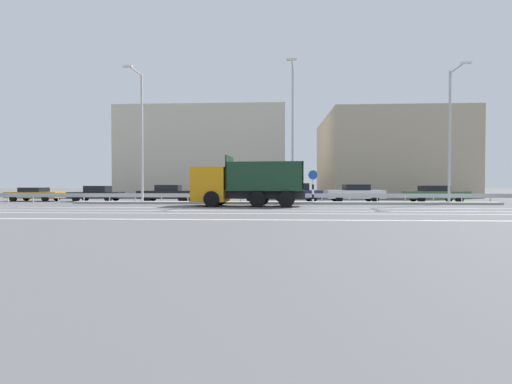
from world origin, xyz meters
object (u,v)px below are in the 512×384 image
street_lamp_2 (293,129)px  parked_car_5 (355,193)px  median_road_sign (313,186)px  parked_car_6 (435,194)px  dump_truck (234,187)px  parked_car_2 (167,193)px  parked_car_0 (35,194)px  parked_car_1 (97,194)px  parked_car_3 (235,192)px  street_lamp_1 (141,132)px  street_lamp_3 (451,130)px  parked_car_4 (296,193)px

street_lamp_2 → parked_car_5: size_ratio=2.10×
median_road_sign → parked_car_6: size_ratio=0.53×
dump_truck → street_lamp_2: 6.58m
street_lamp_2 → parked_car_2: street_lamp_2 is taller
parked_car_0 → parked_car_5: parked_car_5 is taller
parked_car_1 → parked_car_2: 6.29m
dump_truck → parked_car_3: dump_truck is taller
street_lamp_1 → parked_car_1: street_lamp_1 is taller
street_lamp_1 → parked_car_5: street_lamp_1 is taller
street_lamp_3 → parked_car_1: (-28.45, 3.37, -4.76)m
street_lamp_3 → parked_car_5: (-6.06, 3.78, -4.70)m
parked_car_0 → parked_car_6: bearing=89.7°
parked_car_4 → parked_car_6: 11.62m
street_lamp_1 → parked_car_2: bearing=74.1°
median_road_sign → street_lamp_1: bearing=-179.3°
street_lamp_2 → parked_car_3: bearing=142.3°
dump_truck → parked_car_3: bearing=10.0°
street_lamp_1 → parked_car_4: size_ratio=2.29×
street_lamp_2 → parked_car_2: bearing=163.0°
median_road_sign → parked_car_5: (3.98, 3.72, -0.59)m
parked_car_0 → parked_car_2: size_ratio=0.97×
parked_car_3 → dump_truck: bearing=-177.6°
median_road_sign → parked_car_2: bearing=165.2°
dump_truck → parked_car_1: (-12.73, 6.01, -0.63)m
parked_car_6 → parked_car_4: bearing=-86.2°
parked_car_0 → parked_car_1: size_ratio=1.04×
dump_truck → parked_car_1: dump_truck is taller
street_lamp_2 → street_lamp_3: bearing=-0.1°
parked_car_2 → median_road_sign: bearing=-108.8°
median_road_sign → street_lamp_3: street_lamp_3 is taller
parked_car_2 → parked_car_4: (11.09, 0.08, 0.05)m
street_lamp_1 → street_lamp_2: (11.56, 0.12, 0.15)m
street_lamp_1 → street_lamp_2: street_lamp_2 is taller
parked_car_1 → street_lamp_1: bearing=-128.0°
median_road_sign → parked_car_1: bearing=169.8°
parked_car_3 → parked_car_1: bearing=88.7°
parked_car_2 → street_lamp_1: bearing=160.1°
parked_car_3 → parked_car_5: parked_car_3 is taller
parked_car_1 → parked_car_3: (12.15, 0.30, 0.12)m
parked_car_1 → parked_car_3: 12.16m
parked_car_4 → parked_car_5: parked_car_4 is taller
parked_car_0 → parked_car_3: bearing=89.8°
dump_truck → parked_car_5: dump_truck is taller
parked_car_5 → parked_car_6: (6.59, -0.29, -0.04)m
parked_car_2 → parked_car_3: bearing=-89.9°
parked_car_3 → street_lamp_3: bearing=-105.5°
street_lamp_2 → parked_car_1: (-16.89, 3.36, -4.98)m
street_lamp_1 → median_road_sign: bearing=0.7°
street_lamp_2 → parked_car_0: 23.62m
street_lamp_1 → parked_car_1: size_ratio=2.23×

